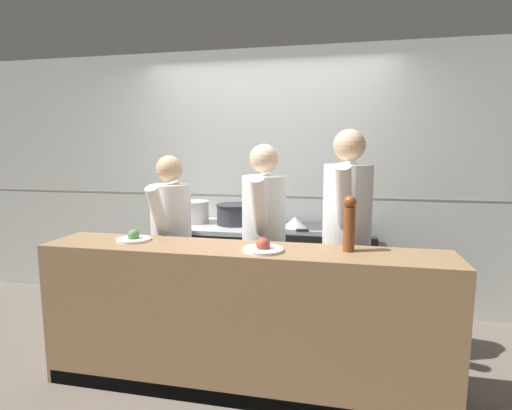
{
  "coord_description": "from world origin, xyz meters",
  "views": [
    {
      "loc": [
        0.73,
        -2.65,
        1.62
      ],
      "look_at": [
        0.03,
        0.63,
        1.15
      ],
      "focal_mm": 28.0,
      "sensor_mm": 36.0,
      "label": 1
    }
  ],
  "objects_px": {
    "sauce_pot": "(235,214)",
    "chef_sous": "(264,239)",
    "stock_pot": "(194,211)",
    "chef_head_cook": "(172,243)",
    "oven_range": "(217,270)",
    "pepper_mill": "(349,222)",
    "plated_dish_main": "(134,238)",
    "chefs_knife": "(314,231)",
    "plated_dish_appetiser": "(263,248)",
    "mixing_bowl_steel": "(295,222)",
    "chef_line": "(346,235)"
  },
  "relations": [
    {
      "from": "stock_pot",
      "to": "plated_dish_main",
      "type": "bearing_deg",
      "value": -90.92
    },
    {
      "from": "chefs_knife",
      "to": "pepper_mill",
      "type": "distance_m",
      "value": 1.02
    },
    {
      "from": "stock_pot",
      "to": "oven_range",
      "type": "bearing_deg",
      "value": -6.54
    },
    {
      "from": "sauce_pot",
      "to": "chef_sous",
      "type": "bearing_deg",
      "value": -56.86
    },
    {
      "from": "mixing_bowl_steel",
      "to": "chef_head_cook",
      "type": "distance_m",
      "value": 1.15
    },
    {
      "from": "pepper_mill",
      "to": "chef_line",
      "type": "bearing_deg",
      "value": 90.69
    },
    {
      "from": "plated_dish_appetiser",
      "to": "pepper_mill",
      "type": "xyz_separation_m",
      "value": [
        0.53,
        0.11,
        0.16
      ]
    },
    {
      "from": "chef_head_cook",
      "to": "chefs_knife",
      "type": "bearing_deg",
      "value": 28.06
    },
    {
      "from": "mixing_bowl_steel",
      "to": "chef_sous",
      "type": "relative_size",
      "value": 0.13
    },
    {
      "from": "chef_sous",
      "to": "mixing_bowl_steel",
      "type": "bearing_deg",
      "value": 73.1
    },
    {
      "from": "oven_range",
      "to": "plated_dish_appetiser",
      "type": "bearing_deg",
      "value": -59.96
    },
    {
      "from": "plated_dish_main",
      "to": "chef_head_cook",
      "type": "relative_size",
      "value": 0.15
    },
    {
      "from": "oven_range",
      "to": "pepper_mill",
      "type": "relative_size",
      "value": 2.59
    },
    {
      "from": "oven_range",
      "to": "pepper_mill",
      "type": "bearing_deg",
      "value": -41.72
    },
    {
      "from": "stock_pot",
      "to": "plated_dish_appetiser",
      "type": "relative_size",
      "value": 1.16
    },
    {
      "from": "oven_range",
      "to": "chef_line",
      "type": "relative_size",
      "value": 0.52
    },
    {
      "from": "oven_range",
      "to": "mixing_bowl_steel",
      "type": "relative_size",
      "value": 4.08
    },
    {
      "from": "sauce_pot",
      "to": "plated_dish_appetiser",
      "type": "xyz_separation_m",
      "value": [
        0.51,
        -1.2,
        -0.01
      ]
    },
    {
      "from": "oven_range",
      "to": "plated_dish_main",
      "type": "distance_m",
      "value": 1.26
    },
    {
      "from": "plated_dish_main",
      "to": "chef_sous",
      "type": "relative_size",
      "value": 0.14
    },
    {
      "from": "sauce_pot",
      "to": "plated_dish_main",
      "type": "distance_m",
      "value": 1.19
    },
    {
      "from": "sauce_pot",
      "to": "chefs_knife",
      "type": "bearing_deg",
      "value": -10.78
    },
    {
      "from": "sauce_pot",
      "to": "mixing_bowl_steel",
      "type": "height_order",
      "value": "sauce_pot"
    },
    {
      "from": "oven_range",
      "to": "pepper_mill",
      "type": "distance_m",
      "value": 1.78
    },
    {
      "from": "sauce_pot",
      "to": "oven_range",
      "type": "bearing_deg",
      "value": -177.86
    },
    {
      "from": "chefs_knife",
      "to": "plated_dish_main",
      "type": "relative_size",
      "value": 1.62
    },
    {
      "from": "pepper_mill",
      "to": "chef_head_cook",
      "type": "height_order",
      "value": "chef_head_cook"
    },
    {
      "from": "stock_pot",
      "to": "pepper_mill",
      "type": "height_order",
      "value": "pepper_mill"
    },
    {
      "from": "sauce_pot",
      "to": "chefs_knife",
      "type": "height_order",
      "value": "sauce_pot"
    },
    {
      "from": "oven_range",
      "to": "chef_sous",
      "type": "xyz_separation_m",
      "value": [
        0.58,
        -0.61,
        0.47
      ]
    },
    {
      "from": "oven_range",
      "to": "chefs_knife",
      "type": "relative_size",
      "value": 2.41
    },
    {
      "from": "mixing_bowl_steel",
      "to": "chef_head_cook",
      "type": "relative_size",
      "value": 0.14
    },
    {
      "from": "sauce_pot",
      "to": "chef_line",
      "type": "bearing_deg",
      "value": -30.02
    },
    {
      "from": "oven_range",
      "to": "chef_sous",
      "type": "bearing_deg",
      "value": -46.17
    },
    {
      "from": "plated_dish_main",
      "to": "chef_sous",
      "type": "xyz_separation_m",
      "value": [
        0.83,
        0.5,
        -0.08
      ]
    },
    {
      "from": "sauce_pot",
      "to": "plated_dish_appetiser",
      "type": "distance_m",
      "value": 1.3
    },
    {
      "from": "pepper_mill",
      "to": "chef_sous",
      "type": "xyz_separation_m",
      "value": [
        -0.63,
        0.48,
        -0.24
      ]
    },
    {
      "from": "stock_pot",
      "to": "chef_head_cook",
      "type": "bearing_deg",
      "value": -84.2
    },
    {
      "from": "mixing_bowl_steel",
      "to": "plated_dish_main",
      "type": "height_order",
      "value": "plated_dish_main"
    },
    {
      "from": "oven_range",
      "to": "pepper_mill",
      "type": "xyz_separation_m",
      "value": [
        1.22,
        -1.08,
        0.71
      ]
    },
    {
      "from": "stock_pot",
      "to": "chef_head_cook",
      "type": "relative_size",
      "value": 0.19
    },
    {
      "from": "oven_range",
      "to": "chef_sous",
      "type": "height_order",
      "value": "chef_sous"
    },
    {
      "from": "chefs_knife",
      "to": "chef_head_cook",
      "type": "height_order",
      "value": "chef_head_cook"
    },
    {
      "from": "oven_range",
      "to": "chef_head_cook",
      "type": "relative_size",
      "value": 0.58
    },
    {
      "from": "sauce_pot",
      "to": "stock_pot",
      "type": "bearing_deg",
      "value": 177.25
    },
    {
      "from": "chef_head_cook",
      "to": "plated_dish_main",
      "type": "bearing_deg",
      "value": -99.56
    },
    {
      "from": "plated_dish_main",
      "to": "mixing_bowl_steel",
      "type": "bearing_deg",
      "value": 48.33
    },
    {
      "from": "oven_range",
      "to": "plated_dish_appetiser",
      "type": "height_order",
      "value": "plated_dish_appetiser"
    },
    {
      "from": "mixing_bowl_steel",
      "to": "chefs_knife",
      "type": "bearing_deg",
      "value": -40.4
    },
    {
      "from": "chef_head_cook",
      "to": "chef_line",
      "type": "relative_size",
      "value": 0.89
    }
  ]
}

